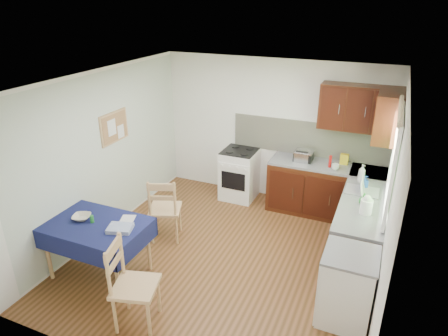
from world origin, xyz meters
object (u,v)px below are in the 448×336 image
at_px(toaster, 302,157).
at_px(chair_near, 130,282).
at_px(kettle, 366,205).
at_px(sandwich_press, 304,156).
at_px(dining_table, 96,230).
at_px(chair_far, 164,208).
at_px(dish_rack, 362,190).

bearing_deg(toaster, chair_near, -90.88).
bearing_deg(chair_near, kettle, -64.78).
bearing_deg(sandwich_press, kettle, -56.61).
bearing_deg(toaster, kettle, -32.74).
distance_m(dining_table, kettle, 3.44).
distance_m(chair_far, toaster, 2.39).
relative_size(dish_rack, kettle, 1.75).
height_order(dining_table, chair_near, chair_near).
bearing_deg(dish_rack, chair_near, -114.70).
xyz_separation_m(chair_far, dish_rack, (2.67, 0.94, 0.38)).
bearing_deg(dish_rack, chair_far, -145.40).
xyz_separation_m(toaster, kettle, (1.13, -1.36, 0.03)).
distance_m(dining_table, chair_near, 1.06).
bearing_deg(chair_far, chair_near, 86.69).
relative_size(toaster, kettle, 0.93).
bearing_deg(kettle, chair_near, -138.98).
distance_m(dining_table, chair_far, 1.13).
relative_size(chair_near, dish_rack, 2.34).
relative_size(sandwich_press, dish_rack, 0.66).
distance_m(chair_far, kettle, 2.83).
xyz_separation_m(sandwich_press, kettle, (1.12, -1.43, 0.03)).
height_order(toaster, kettle, kettle).
bearing_deg(chair_near, chair_far, 2.64).
relative_size(dining_table, kettle, 4.98).
distance_m(chair_far, chair_near, 1.70).
height_order(chair_far, toaster, toaster).
relative_size(dining_table, chair_far, 1.26).
distance_m(dining_table, sandwich_press, 3.48).
bearing_deg(toaster, sandwich_press, 97.06).
bearing_deg(dining_table, sandwich_press, 29.95).
distance_m(chair_far, dish_rack, 2.86).
distance_m(sandwich_press, kettle, 1.82).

